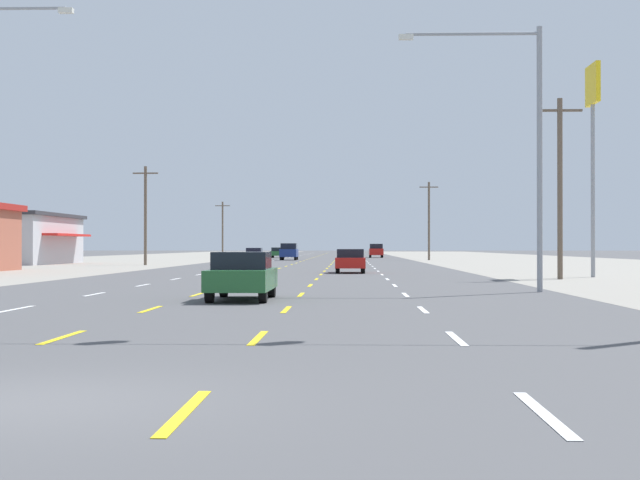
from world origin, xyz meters
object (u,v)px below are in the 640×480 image
Objects in this scene: sedan_inner_right_near at (350,261)px; streetlight_right_row_0 at (523,135)px; sedan_center_turn_nearest at (242,275)px; pole_sign_right_row_1 at (593,114)px; sedan_far_left_far at (278,252)px; suv_far_right_farther at (376,250)px; sedan_far_left_mid at (254,254)px; suv_inner_left_midfar at (289,251)px.

streetlight_right_row_0 reaches higher than sedan_inner_right_near.
sedan_inner_right_near is (3.31, 29.42, 0.00)m from sedan_center_turn_nearest.
pole_sign_right_row_1 is at bearing 67.87° from streetlight_right_row_0.
sedan_far_left_far is at bearing 99.26° from streetlight_right_row_0.
sedan_far_left_far is 0.40× the size of pole_sign_right_row_1.
sedan_inner_right_near is 16.90m from pole_sign_right_row_1.
sedan_far_left_far is 101.48m from streetlight_right_row_0.
streetlight_right_row_0 is (6.12, -24.14, 4.86)m from sedan_inner_right_near.
sedan_center_turn_nearest is 0.92× the size of suv_far_right_farther.
pole_sign_right_row_1 reaches higher than suv_far_right_farther.
pole_sign_right_row_1 reaches higher than sedan_center_turn_nearest.
sedan_center_turn_nearest is at bearing -150.78° from streetlight_right_row_0.
sedan_far_left_mid is (-10.40, 44.89, 0.00)m from sedan_inner_right_near.
sedan_far_left_mid is at bearing 103.46° from streetlight_right_row_0.
pole_sign_right_row_1 is 17.89m from streetlight_right_row_0.
sedan_inner_right_near is at bearing -82.35° from sedan_far_left_far.
pole_sign_right_row_1 is (12.77, -7.81, 7.86)m from sedan_inner_right_near.
pole_sign_right_row_1 is (8.96, -85.96, 7.59)m from suv_far_right_farther.
streetlight_right_row_0 is at bearing -80.32° from suv_inner_left_midfar.
sedan_inner_right_near is at bearing -76.96° from sedan_far_left_mid.
suv_inner_left_midfar is (-3.87, 83.32, 0.27)m from sedan_center_turn_nearest.
sedan_inner_right_near is 0.40× the size of pole_sign_right_row_1.
streetlight_right_row_0 reaches higher than sedan_far_left_far.
sedan_far_left_mid is 1.00× the size of sedan_far_left_far.
sedan_center_turn_nearest is at bearing -93.79° from suv_far_right_farther.
streetlight_right_row_0 reaches higher than sedan_far_left_mid.
sedan_inner_right_near is 76.58m from sedan_far_left_far.
suv_inner_left_midfar reaches higher than sedan_far_left_mid.
sedan_center_turn_nearest is at bearing -84.56° from sedan_far_left_mid.
pole_sign_right_row_1 is at bearing -72.08° from suv_inner_left_midfar.
sedan_center_turn_nearest is 1.00× the size of sedan_far_left_mid.
pole_sign_right_row_1 is at bearing -31.45° from sedan_inner_right_near.
streetlight_right_row_0 is (16.52, -69.03, 4.86)m from sedan_far_left_mid.
sedan_inner_right_near is 25.37m from streetlight_right_row_0.
sedan_inner_right_near and sedan_far_left_mid have the same top height.
suv_inner_left_midfar is 79.30m from streetlight_right_row_0.
sedan_far_left_mid is 31.01m from sedan_far_left_far.
suv_far_right_farther reaches higher than sedan_inner_right_near.
streetlight_right_row_0 is at bearing -76.54° from sedan_far_left_mid.
sedan_center_turn_nearest is 0.40× the size of pole_sign_right_row_1.
suv_inner_left_midfar is at bearing 99.68° from streetlight_right_row_0.
pole_sign_right_row_1 reaches higher than sedan_inner_right_near.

